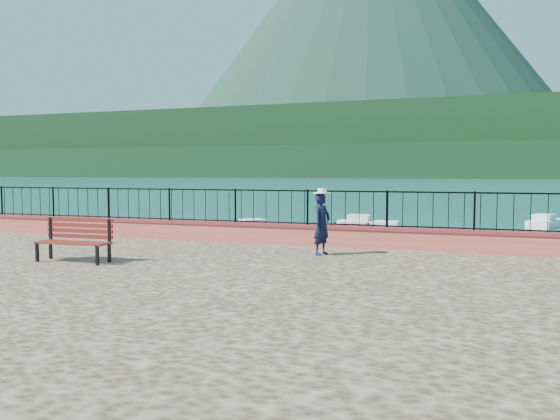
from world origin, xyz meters
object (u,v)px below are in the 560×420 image
Objects in this scene: person at (322,224)px; boat_5 at (547,220)px; boat_2 at (499,240)px; boat_4 at (368,221)px; park_bench at (74,249)px; boat_3 at (262,226)px; boat_0 at (182,247)px; boat_1 at (430,238)px.

boat_5 is at bearing -0.15° from person.
boat_4 is at bearing 98.91° from boat_2.
boat_3 is at bearing 94.57° from park_bench.
person is 0.38× the size of boat_0.
boat_2 is at bearing -57.70° from boat_3.
park_bench reaches higher than boat_2.
park_bench is at bearing 178.33° from boat_5.
park_bench is 0.46× the size of boat_1.
boat_2 is (4.67, 11.63, -1.57)m from person.
person reaches higher than boat_2.
boat_1 is (7.00, 13.98, -1.10)m from park_bench.
boat_5 is (9.95, 4.37, 0.00)m from boat_4.
boat_0 is (-1.74, 8.05, -1.10)m from park_bench.
boat_4 is at bearing -3.81° from boat_3.
boat_5 is at bearing 38.07° from boat_2.
park_bench reaches higher than boat_4.
boat_1 and boat_2 have the same top height.
park_bench is 28.74m from boat_5.
person is 15.65m from boat_3.
boat_2 is at bearing 54.22° from park_bench.
person is 0.41× the size of boat_2.
boat_5 is (3.18, 11.15, 0.00)m from boat_2.
boat_2 and boat_4 have the same top height.
boat_5 is at bearing 21.09° from boat_4.
boat_3 and boat_4 have the same top height.
boat_3 and boat_5 have the same top height.
boat_1 is (1.89, 11.13, -1.57)m from person.
boat_1 is 9.29m from boat_3.
person is at bearing -44.04° from boat_0.
boat_0 is at bearing 165.26° from boat_5.
boat_2 is at bearing -47.66° from boat_4.
boat_4 is (-6.78, 6.79, 0.00)m from boat_2.
boat_4 is (4.86, 4.49, 0.00)m from boat_3.
boat_0 is 8.73m from boat_3.
person is (5.10, 2.85, 0.47)m from park_bench.
boat_3 is (-6.97, 13.92, -1.57)m from person.
person is at bearing 27.46° from park_bench.
boat_1 and boat_5 have the same top height.
boat_1 is at bearing 61.65° from park_bench.
boat_0 is at bearing 173.17° from boat_2.
park_bench is at bearing 138.09° from person.
boat_3 is 1.02× the size of boat_5.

